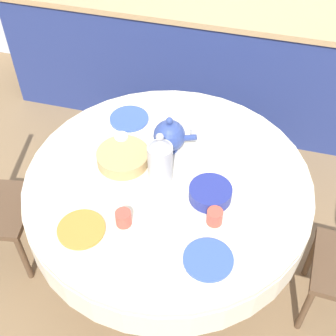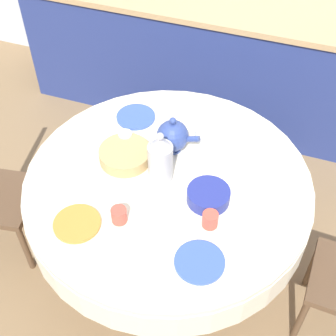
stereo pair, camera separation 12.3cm
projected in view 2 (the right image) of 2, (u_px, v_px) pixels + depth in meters
name	position (u px, v px, depth m)	size (l,w,h in m)	color
ground_plane	(168.00, 262.00, 2.89)	(12.00, 12.00, 0.00)	#8E704C
kitchen_counter	(235.00, 64.00, 3.52)	(3.24, 0.64, 0.95)	navy
dining_table	(168.00, 195.00, 2.41)	(1.45, 1.45, 0.77)	olive
plate_near_left	(77.00, 223.00, 2.13)	(0.22, 0.22, 0.01)	orange
cup_near_left	(119.00, 215.00, 2.12)	(0.07, 0.07, 0.08)	#CC4C3D
plate_near_right	(200.00, 262.00, 1.99)	(0.22, 0.22, 0.01)	#3856AD
cup_near_right	(210.00, 220.00, 2.11)	(0.07, 0.07, 0.08)	#CC4C3D
plate_far_left	(136.00, 117.00, 2.64)	(0.22, 0.22, 0.01)	#3856AD
cup_far_left	(126.00, 139.00, 2.47)	(0.07, 0.07, 0.08)	white
plate_far_right	(244.00, 139.00, 2.52)	(0.22, 0.22, 0.01)	white
cup_far_right	(201.00, 134.00, 2.50)	(0.07, 0.07, 0.08)	white
coffee_carafe	(160.00, 159.00, 2.24)	(0.12, 0.12, 0.30)	#B2B2B7
teapot	(173.00, 136.00, 2.40)	(0.23, 0.17, 0.22)	#33478E
bread_basket	(125.00, 155.00, 2.40)	(0.27, 0.27, 0.07)	tan
fruit_bowl	(208.00, 196.00, 2.21)	(0.21, 0.21, 0.07)	navy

